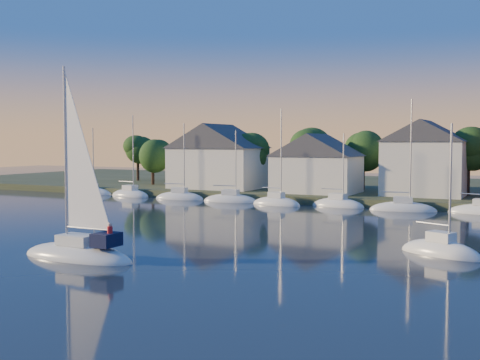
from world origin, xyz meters
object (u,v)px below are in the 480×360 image
Objects in this scene: clubhouse_centre at (317,162)px; drifting_sailboat_right at (441,254)px; clubhouse_west at (218,155)px; clubhouse_east at (425,157)px; hero_sailboat at (79,250)px.

drifting_sailboat_right is at bearing -58.11° from clubhouse_centre.
clubhouse_west is at bearing 176.42° from clubhouse_centre.
clubhouse_east is 37.68m from drifting_sailboat_right.
clubhouse_centre is (16.00, -1.00, -0.80)m from clubhouse_west.
hero_sailboat is at bearing -90.44° from clubhouse_centre.
clubhouse_east reaches higher than clubhouse_west.
clubhouse_west is at bearing 160.62° from drifting_sailboat_right.
drifting_sailboat_right is at bearing -43.44° from clubhouse_west.
clubhouse_west is 51.90m from drifting_sailboat_right.
hero_sailboat reaches higher than drifting_sailboat_right.
clubhouse_west is 0.96× the size of hero_sailboat.
clubhouse_centre is at bearing -89.87° from hero_sailboat.
hero_sailboat is (-14.36, -49.00, -5.41)m from clubhouse_east.
clubhouse_centre is 47.22m from hero_sailboat.
clubhouse_east is 1.01× the size of drifting_sailboat_right.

